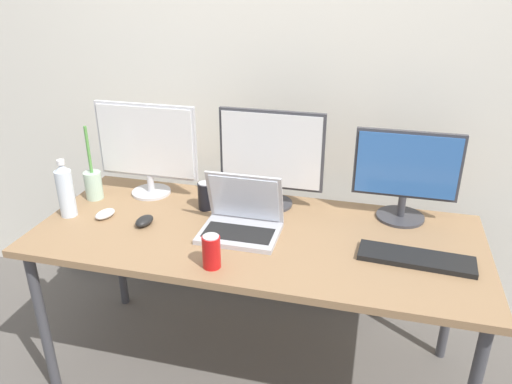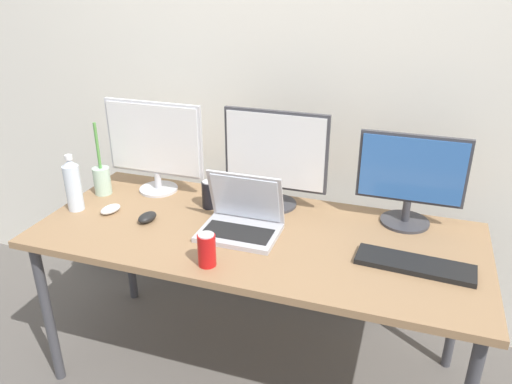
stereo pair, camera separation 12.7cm
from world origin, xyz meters
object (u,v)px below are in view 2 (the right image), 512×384
object	(u,v)px
monitor_left	(154,144)
monitor_center	(276,157)
soda_can_by_laptop	(207,250)
bamboo_vase	(102,179)
soda_can_near_keyboard	(209,194)
mouse_by_laptop	(111,209)
monitor_right	(411,177)
laptop_silver	(242,219)
water_bottle	(73,185)
work_desk	(256,245)
mouse_by_keyboard	(147,217)
keyboard_main	(415,265)

from	to	relation	value
monitor_left	monitor_center	distance (m)	0.58
soda_can_by_laptop	bamboo_vase	xyz separation A→B (m)	(-0.72, 0.41, 0.01)
soda_can_near_keyboard	soda_can_by_laptop	size ratio (longest dim) A/B	1.00
mouse_by_laptop	bamboo_vase	distance (m)	0.23
monitor_right	laptop_silver	distance (m)	0.70
water_bottle	work_desk	bearing A→B (deg)	3.78
bamboo_vase	monitor_left	bearing A→B (deg)	26.37
monitor_center	bamboo_vase	distance (m)	0.84
mouse_by_keyboard	soda_can_by_laptop	size ratio (longest dim) A/B	0.76
bamboo_vase	mouse_by_keyboard	bearing A→B (deg)	-28.45
work_desk	water_bottle	distance (m)	0.84
mouse_by_keyboard	mouse_by_laptop	world-z (taller)	mouse_by_keyboard
monitor_right	mouse_by_keyboard	size ratio (longest dim) A/B	4.46
monitor_right	mouse_by_keyboard	distance (m)	1.10
monitor_right	bamboo_vase	size ratio (longest dim) A/B	1.23
work_desk	water_bottle	bearing A→B (deg)	-176.22
laptop_silver	mouse_by_laptop	xyz separation A→B (m)	(-0.60, -0.02, -0.04)
work_desk	water_bottle	size ratio (longest dim) A/B	7.04
mouse_by_laptop	water_bottle	size ratio (longest dim) A/B	0.39
monitor_center	mouse_by_keyboard	size ratio (longest dim) A/B	4.80
monitor_center	soda_can_by_laptop	distance (m)	0.58
water_bottle	soda_can_near_keyboard	bearing A→B (deg)	20.52
monitor_right	mouse_by_laptop	xyz separation A→B (m)	(-1.23, -0.31, -0.19)
mouse_by_keyboard	soda_can_by_laptop	bearing A→B (deg)	-20.92
monitor_left	soda_can_near_keyboard	distance (m)	0.36
monitor_right	water_bottle	size ratio (longest dim) A/B	1.67
monitor_left	laptop_silver	distance (m)	0.61
work_desk	monitor_right	bearing A→B (deg)	25.75
monitor_right	laptop_silver	bearing A→B (deg)	-155.45
monitor_center	soda_can_near_keyboard	distance (m)	0.34
mouse_by_keyboard	monitor_right	bearing A→B (deg)	28.10
mouse_by_keyboard	bamboo_vase	size ratio (longest dim) A/B	0.28
work_desk	soda_can_by_laptop	bearing A→B (deg)	-107.65
soda_can_near_keyboard	laptop_silver	bearing A→B (deg)	-37.67
laptop_silver	monitor_left	bearing A→B (deg)	153.98
monitor_left	laptop_silver	world-z (taller)	monitor_left
monitor_center	mouse_by_keyboard	distance (m)	0.61
mouse_by_laptop	soda_can_near_keyboard	distance (m)	0.44
monitor_right	water_bottle	xyz separation A→B (m)	(-1.39, -0.33, -0.09)
monitor_center	mouse_by_keyboard	world-z (taller)	monitor_center
laptop_silver	bamboo_vase	distance (m)	0.76
work_desk	bamboo_vase	size ratio (longest dim) A/B	5.19
monitor_right	water_bottle	bearing A→B (deg)	-166.72
keyboard_main	soda_can_near_keyboard	world-z (taller)	soda_can_near_keyboard
work_desk	monitor_left	size ratio (longest dim) A/B	3.77
mouse_by_keyboard	soda_can_by_laptop	xyz separation A→B (m)	(0.38, -0.23, 0.04)
mouse_by_laptop	water_bottle	bearing A→B (deg)	-157.16
mouse_by_keyboard	water_bottle	xyz separation A→B (m)	(-0.36, 0.00, 0.10)
monitor_right	soda_can_by_laptop	size ratio (longest dim) A/B	3.40
soda_can_by_laptop	mouse_by_keyboard	bearing A→B (deg)	148.70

